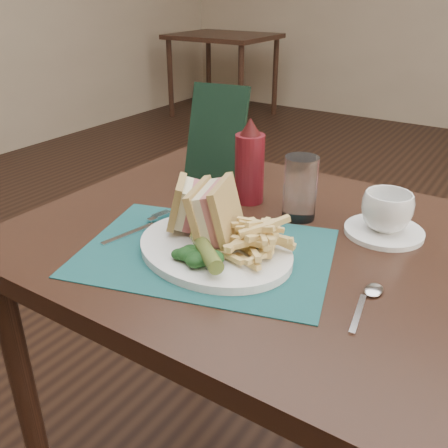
# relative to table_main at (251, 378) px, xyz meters

# --- Properties ---
(floor) EXTENTS (7.00, 7.00, 0.00)m
(floor) POSITION_rel_table_main_xyz_m (0.00, 0.50, -0.38)
(floor) COLOR black
(floor) RESTS_ON ground
(table_main) EXTENTS (0.90, 0.75, 0.75)m
(table_main) POSITION_rel_table_main_xyz_m (0.00, 0.00, 0.00)
(table_main) COLOR black
(table_main) RESTS_ON ground
(table_bg_left) EXTENTS (0.90, 0.75, 0.75)m
(table_bg_left) POSITION_rel_table_main_xyz_m (-2.26, 3.30, 0.00)
(table_bg_left) COLOR black
(table_bg_left) RESTS_ON ground
(placemat) EXTENTS (0.51, 0.43, 0.00)m
(placemat) POSITION_rel_table_main_xyz_m (-0.03, -0.12, 0.38)
(placemat) COLOR #174A4A
(placemat) RESTS_ON table_main
(plate) EXTENTS (0.35, 0.30, 0.01)m
(plate) POSITION_rel_table_main_xyz_m (-0.02, -0.12, 0.38)
(plate) COLOR white
(plate) RESTS_ON placemat
(sandwich_half_a) EXTENTS (0.11, 0.12, 0.09)m
(sandwich_half_a) POSITION_rel_table_main_xyz_m (-0.12, -0.10, 0.44)
(sandwich_half_a) COLOR tan
(sandwich_half_a) RESTS_ON plate
(sandwich_half_b) EXTENTS (0.11, 0.13, 0.11)m
(sandwich_half_b) POSITION_rel_table_main_xyz_m (-0.05, -0.11, 0.45)
(sandwich_half_b) COLOR tan
(sandwich_half_b) RESTS_ON plate
(kale_garnish) EXTENTS (0.11, 0.08, 0.03)m
(kale_garnish) POSITION_rel_table_main_xyz_m (-0.01, -0.18, 0.41)
(kale_garnish) COLOR black
(kale_garnish) RESTS_ON plate
(pickle_spear) EXTENTS (0.11, 0.10, 0.03)m
(pickle_spear) POSITION_rel_table_main_xyz_m (0.01, -0.17, 0.41)
(pickle_spear) COLOR #4F6024
(pickle_spear) RESTS_ON plate
(fries_pile) EXTENTS (0.18, 0.20, 0.06)m
(fries_pile) POSITION_rel_table_main_xyz_m (0.05, -0.10, 0.42)
(fries_pile) COLOR #E0C070
(fries_pile) RESTS_ON plate
(fork) EXTENTS (0.07, 0.17, 0.01)m
(fork) POSITION_rel_table_main_xyz_m (-0.19, -0.12, 0.38)
(fork) COLOR silver
(fork) RESTS_ON placemat
(spoon) EXTENTS (0.06, 0.15, 0.01)m
(spoon) POSITION_rel_table_main_xyz_m (0.26, -0.13, 0.38)
(spoon) COLOR silver
(spoon) RESTS_ON table_main
(saucer) EXTENTS (0.18, 0.18, 0.01)m
(saucer) POSITION_rel_table_main_xyz_m (0.21, 0.13, 0.38)
(saucer) COLOR white
(saucer) RESTS_ON table_main
(coffee_cup) EXTENTS (0.13, 0.13, 0.08)m
(coffee_cup) POSITION_rel_table_main_xyz_m (0.21, 0.13, 0.42)
(coffee_cup) COLOR white
(coffee_cup) RESTS_ON saucer
(drinking_glass) EXTENTS (0.07, 0.07, 0.13)m
(drinking_glass) POSITION_rel_table_main_xyz_m (0.04, 0.10, 0.44)
(drinking_glass) COLOR white
(drinking_glass) RESTS_ON table_main
(ketchup_bottle) EXTENTS (0.07, 0.07, 0.19)m
(ketchup_bottle) POSITION_rel_table_main_xyz_m (-0.09, 0.12, 0.47)
(ketchup_bottle) COLOR #570F16
(ketchup_bottle) RESTS_ON table_main
(check_presenter) EXTENTS (0.15, 0.11, 0.22)m
(check_presenter) POSITION_rel_table_main_xyz_m (-0.23, 0.20, 0.49)
(check_presenter) COLOR black
(check_presenter) RESTS_ON table_main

